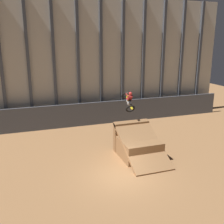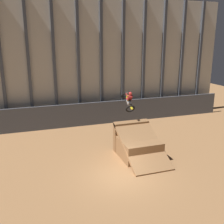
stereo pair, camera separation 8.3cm
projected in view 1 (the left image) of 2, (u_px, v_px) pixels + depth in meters
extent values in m
plane|color=#996B42|center=(121.00, 177.00, 16.34)|extent=(60.00, 60.00, 0.00)
cube|color=beige|center=(78.00, 62.00, 25.78)|extent=(32.00, 0.12, 12.37)
cube|color=#3D424C|center=(1.00, 64.00, 23.41)|extent=(0.28, 0.28, 12.37)
cube|color=#3D424C|center=(28.00, 64.00, 24.14)|extent=(0.28, 0.28, 12.37)
cube|color=#3D424C|center=(54.00, 63.00, 24.87)|extent=(0.28, 0.28, 12.37)
cube|color=#3D424C|center=(78.00, 62.00, 25.60)|extent=(0.28, 0.28, 12.37)
cube|color=#3D424C|center=(101.00, 62.00, 26.33)|extent=(0.28, 0.28, 12.37)
cube|color=#3D424C|center=(123.00, 61.00, 27.06)|extent=(0.28, 0.28, 12.37)
cube|color=#3D424C|center=(143.00, 60.00, 27.79)|extent=(0.28, 0.28, 12.37)
cube|color=#3D424C|center=(163.00, 60.00, 28.53)|extent=(0.28, 0.28, 12.37)
cube|color=#3D424C|center=(181.00, 59.00, 29.26)|extent=(0.28, 0.28, 12.37)
cube|color=#3D424C|center=(199.00, 59.00, 29.99)|extent=(0.28, 0.28, 12.37)
cube|color=#474C56|center=(82.00, 115.00, 25.92)|extent=(31.36, 0.20, 2.30)
cube|color=olive|center=(138.00, 147.00, 19.26)|extent=(2.73, 3.05, 1.34)
cube|color=olive|center=(131.00, 136.00, 20.31)|extent=(2.78, 0.50, 2.23)
cube|color=#996B42|center=(142.00, 145.00, 18.55)|extent=(2.78, 4.45, 2.40)
torus|color=black|center=(126.00, 96.00, 20.96)|extent=(0.76, 0.54, 0.66)
torus|color=black|center=(130.00, 109.00, 20.10)|extent=(0.76, 0.54, 0.66)
cube|color=#B7B7BC|center=(128.00, 101.00, 20.41)|extent=(0.21, 0.60, 0.53)
cube|color=yellow|center=(128.00, 98.00, 20.36)|extent=(0.23, 0.51, 0.45)
cube|color=black|center=(130.00, 102.00, 20.10)|extent=(0.19, 0.54, 0.42)
cube|color=yellow|center=(131.00, 107.00, 19.84)|extent=(0.16, 0.34, 0.25)
cylinder|color=#B7B7BC|center=(127.00, 95.00, 20.67)|extent=(0.07, 0.18, 0.55)
cylinder|color=black|center=(128.00, 93.00, 20.46)|extent=(0.54, 0.43, 0.04)
cube|color=maroon|center=(130.00, 97.00, 20.02)|extent=(0.31, 0.52, 0.45)
sphere|color=red|center=(130.00, 93.00, 19.84)|extent=(0.28, 0.38, 0.36)
cylinder|color=maroon|center=(128.00, 99.00, 20.22)|extent=(0.13, 0.43, 0.11)
cylinder|color=maroon|center=(130.00, 99.00, 20.28)|extent=(0.13, 0.43, 0.11)
cylinder|color=maroon|center=(127.00, 95.00, 20.11)|extent=(0.11, 0.53, 0.21)
cylinder|color=maroon|center=(131.00, 95.00, 20.19)|extent=(0.11, 0.53, 0.21)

